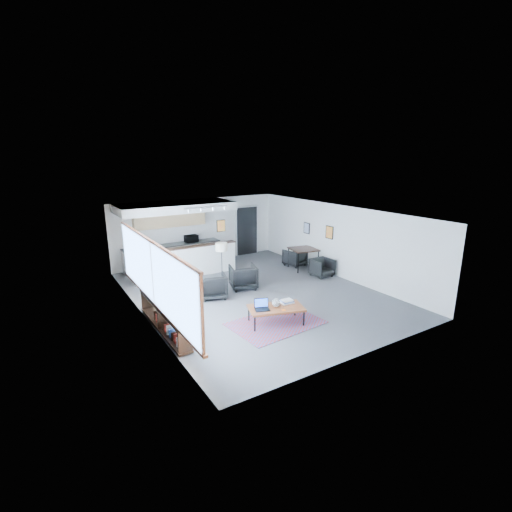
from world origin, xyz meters
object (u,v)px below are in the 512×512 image
coffee_table (276,308)px  laptop (262,306)px  armchair_left (213,285)px  dining_chair_far (295,258)px  dining_table (303,250)px  ceramic_pot (276,303)px  floor_lamp (221,248)px  book_stack (287,301)px  dining_chair_near (322,268)px  armchair_right (243,276)px  microwave (191,238)px

coffee_table → laptop: laptop is taller
armchair_left → dining_chair_far: size_ratio=1.27×
dining_table → dining_chair_far: bearing=90.0°
ceramic_pot → dining_table: 5.04m
armchair_left → floor_lamp: (0.85, 1.06, 0.83)m
ceramic_pot → coffee_table: bearing=-127.4°
armchair_left → book_stack: bearing=128.2°
dining_chair_far → laptop: bearing=30.0°
laptop → armchair_left: 2.47m
coffee_table → ceramic_pot: ceramic_pot is taller
book_stack → dining_chair_near: 4.02m
coffee_table → dining_table: (3.69, 3.47, 0.31)m
armchair_right → dining_table: bearing=-151.2°
coffee_table → dining_table: bearing=60.6°
ceramic_pot → armchair_right: size_ratio=0.26×
armchair_right → armchair_left: bearing=28.0°
armchair_right → floor_lamp: (-0.37, 0.81, 0.81)m
ceramic_pot → dining_chair_far: bearing=47.2°
book_stack → dining_chair_far: bearing=50.1°
dining_table → dining_chair_far: dining_table is taller
book_stack → armchair_left: armchair_left is taller
dining_chair_near → book_stack: bearing=-144.6°
dining_chair_far → microwave: size_ratio=1.29×
laptop → ceramic_pot: laptop is taller
armchair_right → dining_table: armchair_right is taller
coffee_table → laptop: (-0.38, 0.10, 0.11)m
ceramic_pot → dining_chair_near: 4.37m
book_stack → dining_chair_far: size_ratio=0.53×
armchair_left → armchair_right: 1.25m
laptop → microwave: bearing=104.7°
coffee_table → floor_lamp: floor_lamp is taller
ceramic_pot → armchair_right: 2.85m
book_stack → armchair_left: bearing=111.9°
floor_lamp → dining_chair_far: floor_lamp is taller
dining_chair_near → dining_table: bearing=90.3°
floor_lamp → laptop: bearing=-100.2°
book_stack → armchair_left: size_ratio=0.42×
laptop → dining_table: (4.07, 3.37, 0.20)m
laptop → dining_table: 5.29m
armchair_left → coffee_table: bearing=119.4°
ceramic_pot → floor_lamp: 3.66m
armchair_right → dining_chair_near: (3.07, -0.42, -0.12)m
dining_chair_near → dining_chair_far: dining_chair_far is taller
laptop → microwave: 6.29m
dining_chair_near → dining_chair_far: size_ratio=0.95×
coffee_table → microwave: (0.27, 6.33, 0.67)m
coffee_table → dining_table: dining_table is taller
ceramic_pot → dining_table: size_ratio=0.20×
floor_lamp → dining_chair_near: bearing=-19.8°
armchair_right → dining_chair_far: armchair_right is taller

